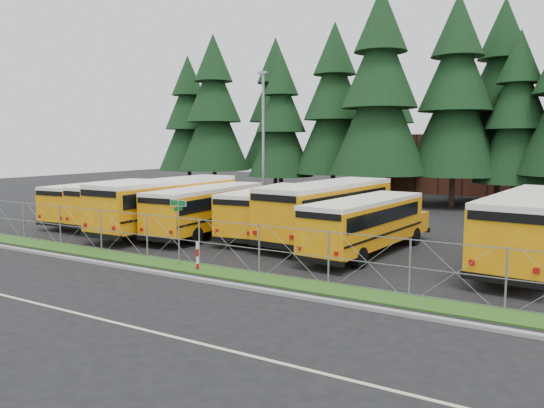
{
  "coord_description": "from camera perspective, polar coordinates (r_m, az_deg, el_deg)",
  "views": [
    {
      "loc": [
        12.95,
        -18.39,
        5.19
      ],
      "look_at": [
        -0.39,
        4.0,
        2.15
      ],
      "focal_mm": 35.0,
      "sensor_mm": 36.0,
      "label": 1
    }
  ],
  "objects": [
    {
      "name": "bus_1",
      "position": [
        34.4,
        -14.21,
        0.05
      ],
      "size": [
        2.79,
        10.37,
        2.7
      ],
      "primitive_type": null,
      "rotation": [
        0.0,
        0.0,
        0.04
      ],
      "color": "orange",
      "rests_on": "ground"
    },
    {
      "name": "bus_6",
      "position": [
        25.12,
        10.32,
        -2.33
      ],
      "size": [
        3.21,
        10.17,
        2.62
      ],
      "primitive_type": null,
      "rotation": [
        0.0,
        0.0,
        -0.09
      ],
      "color": "orange",
      "rests_on": "ground"
    },
    {
      "name": "bus_5",
      "position": [
        28.27,
        6.47,
        -0.78
      ],
      "size": [
        3.72,
        11.99,
        3.09
      ],
      "primitive_type": null,
      "rotation": [
        0.0,
        0.0,
        -0.08
      ],
      "color": "orange",
      "rests_on": "ground"
    },
    {
      "name": "conifer_5",
      "position": [
        45.63,
        19.13,
        10.41
      ],
      "size": [
        7.66,
        7.66,
        16.93
      ],
      "primitive_type": null,
      "color": "black",
      "rests_on": "ground"
    },
    {
      "name": "road_lane_line",
      "position": [
        17.4,
        -19.89,
        -11.08
      ],
      "size": [
        50.0,
        0.12,
        0.01
      ],
      "primitive_type": "cube",
      "color": "beige",
      "rests_on": "ground"
    },
    {
      "name": "bus_4",
      "position": [
        29.6,
        0.02,
        -0.84
      ],
      "size": [
        3.54,
        10.34,
        2.66
      ],
      "primitive_type": null,
      "rotation": [
        0.0,
        0.0,
        0.12
      ],
      "color": "orange",
      "rests_on": "ground"
    },
    {
      "name": "curb",
      "position": [
        20.69,
        -9.26,
        -7.78
      ],
      "size": [
        50.0,
        0.25,
        0.12
      ],
      "primitive_type": "cube",
      "color": "gray",
      "rests_on": "ground"
    },
    {
      "name": "conifer_10",
      "position": [
        57.91,
        0.38,
        9.58
      ],
      "size": [
        7.36,
        7.36,
        16.29
      ],
      "primitive_type": null,
      "color": "black",
      "rests_on": "ground"
    },
    {
      "name": "bus_2",
      "position": [
        31.21,
        -10.69,
        -0.18
      ],
      "size": [
        2.85,
        11.75,
        3.07
      ],
      "primitive_type": null,
      "rotation": [
        0.0,
        0.0,
        0.01
      ],
      "color": "orange",
      "rests_on": "ground"
    },
    {
      "name": "bus_3",
      "position": [
        29.98,
        -6.65,
        -0.72
      ],
      "size": [
        3.22,
        10.53,
        2.72
      ],
      "primitive_type": null,
      "rotation": [
        0.0,
        0.0,
        0.07
      ],
      "color": "orange",
      "rests_on": "ground"
    },
    {
      "name": "street_sign",
      "position": [
        22.42,
        -10.03,
        -1.53
      ],
      "size": [
        0.84,
        0.55,
        2.81
      ],
      "color": "gray",
      "rests_on": "ground"
    },
    {
      "name": "bus_0",
      "position": [
        36.26,
        -17.44,
        0.19
      ],
      "size": [
        3.25,
        10.06,
        2.59
      ],
      "primitive_type": null,
      "rotation": [
        0.0,
        0.0,
        0.09
      ],
      "color": "orange",
      "rests_on": "ground"
    },
    {
      "name": "brick_building",
      "position": [
        58.84,
        24.05,
        3.95
      ],
      "size": [
        22.0,
        10.0,
        6.0
      ],
      "primitive_type": "cube",
      "color": "brown",
      "rests_on": "ground"
    },
    {
      "name": "bus_east",
      "position": [
        24.61,
        26.41,
        -2.54
      ],
      "size": [
        3.86,
        12.04,
        3.1
      ],
      "primitive_type": null,
      "rotation": [
        0.0,
        0.0,
        -0.09
      ],
      "color": "orange",
      "rests_on": "ground"
    },
    {
      "name": "ground",
      "position": [
        23.09,
        -4.28,
        -6.35
      ],
      "size": [
        120.0,
        120.0,
        0.0
      ],
      "primitive_type": "plane",
      "color": "black",
      "rests_on": "ground"
    },
    {
      "name": "conifer_6",
      "position": [
        45.37,
        24.87,
        8.17
      ],
      "size": [
        6.21,
        6.21,
        13.73
      ],
      "primitive_type": null,
      "color": "black",
      "rests_on": "ground"
    },
    {
      "name": "conifer_1",
      "position": [
        54.83,
        -6.27,
        9.56
      ],
      "size": [
        7.24,
        7.24,
        16.01
      ],
      "primitive_type": null,
      "color": "black",
      "rests_on": "ground"
    },
    {
      "name": "conifer_11",
      "position": [
        55.25,
        12.24,
        9.27
      ],
      "size": [
        7.1,
        7.1,
        15.7
      ],
      "primitive_type": null,
      "color": "black",
      "rests_on": "ground"
    },
    {
      "name": "conifer_2",
      "position": [
        50.24,
        0.98,
        8.47
      ],
      "size": [
        6.13,
        6.13,
        13.56
      ],
      "primitive_type": null,
      "color": "black",
      "rests_on": "ground"
    },
    {
      "name": "striped_bollard",
      "position": [
        21.75,
        -8.02,
        -5.59
      ],
      "size": [
        0.11,
        0.11,
        1.2
      ],
      "primitive_type": "cylinder",
      "color": "#B20C0C",
      "rests_on": "ground"
    },
    {
      "name": "conifer_4",
      "position": [
        44.33,
        11.49,
        11.15
      ],
      "size": [
        7.92,
        7.92,
        17.52
      ],
      "primitive_type": null,
      "color": "black",
      "rests_on": "ground"
    },
    {
      "name": "light_standard",
      "position": [
        38.09,
        -0.94,
        7.13
      ],
      "size": [
        0.7,
        0.35,
        10.14
      ],
      "color": "gray",
      "rests_on": "ground"
    },
    {
      "name": "conifer_12",
      "position": [
        48.99,
        23.44,
        10.03
      ],
      "size": [
        7.71,
        7.71,
        17.06
      ],
      "primitive_type": null,
      "color": "black",
      "rests_on": "ground"
    },
    {
      "name": "conifer_0",
      "position": [
        59.31,
        -8.96,
        8.59
      ],
      "size": [
        6.58,
        6.58,
        14.55
      ],
      "primitive_type": null,
      "color": "black",
      "rests_on": "ground"
    },
    {
      "name": "grass_verge",
      "position": [
        21.75,
        -6.87,
        -7.11
      ],
      "size": [
        50.0,
        1.4,
        0.06
      ],
      "primitive_type": "cube",
      "color": "#1E4D16",
      "rests_on": "ground"
    },
    {
      "name": "conifer_3",
      "position": [
        49.17,
        6.68,
        9.86
      ],
      "size": [
        7.21,
        7.21,
        15.95
      ],
      "primitive_type": null,
      "color": "black",
      "rests_on": "ground"
    },
    {
      "name": "chainlink_fence",
      "position": [
        22.09,
        -5.79,
        -4.31
      ],
      "size": [
        44.0,
        0.1,
        2.0
      ],
      "primitive_type": null,
      "color": "gray",
      "rests_on": "ground"
    }
  ]
}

